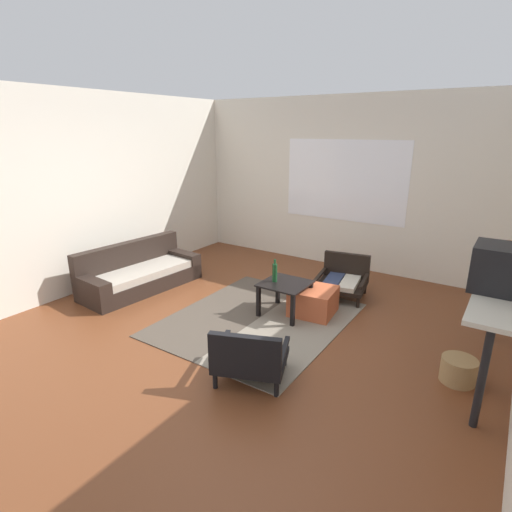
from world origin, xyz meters
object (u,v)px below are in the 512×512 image
Objects in this scene: armchair_by_window at (343,278)px; ottoman_orange at (313,301)px; glass_bottle at (275,272)px; armchair_striped_foreground at (249,357)px; clay_vase at (506,261)px; coffee_table at (285,289)px; console_shelf at (498,300)px; couch at (139,274)px; wicker_basket at (458,370)px; crt_television at (504,269)px.

armchair_by_window is 0.76m from ottoman_orange.
glass_bottle reaches higher than armchair_by_window.
clay_vase is at bearing 44.96° from armchair_striped_foreground.
console_shelf is at bearing -3.18° from coffee_table.
console_shelf is (1.90, -0.33, 0.60)m from ottoman_orange.
couch is 2.22× the size of armchair_striped_foreground.
couch is 3.19× the size of coffee_table.
console_shelf is (2.19, -0.12, 0.44)m from coffee_table.
wicker_basket is at bearing 33.44° from armchair_striped_foreground.
armchair_striped_foreground is 2.60m from clay_vase.
couch is 4.40m from console_shelf.
coffee_table is 2.24m from console_shelf.
couch is at bearing -169.91° from clay_vase.
armchair_by_window is 2.19m from console_shelf.
clay_vase is (0.00, 0.55, -0.08)m from crt_television.
coffee_table is 1.08× the size of ottoman_orange.
armchair_striped_foreground is 1.49m from glass_bottle.
armchair_striped_foreground is (2.59, -0.99, 0.04)m from couch.
wicker_basket is (-0.19, -0.18, -0.96)m from crt_television.
coffee_table is 1.03m from armchair_by_window.
wicker_basket is (1.63, -1.30, -0.14)m from armchair_by_window.
armchair_by_window reaches higher than wicker_basket.
crt_television is at bearing -90.33° from clay_vase.
ottoman_orange is 2.14m from crt_television.
crt_television is 1.70× the size of glass_bottle.
ottoman_orange is (2.45, 0.60, -0.04)m from couch.
clay_vase reaches higher than armchair_by_window.
console_shelf is (1.77, 1.26, 0.52)m from armchair_striped_foreground.
couch is 4.50m from clay_vase.
console_shelf is (1.83, -1.08, 0.52)m from armchair_by_window.
crt_television is at bearing -3.32° from glass_bottle.
armchair_by_window is at bearing 91.40° from armchair_striped_foreground.
crt_television reaches higher than armchair_by_window.
clay_vase reaches higher than glass_bottle.
clay_vase reaches higher than wicker_basket.
coffee_table reaches higher than wicker_basket.
clay_vase reaches higher than armchair_striped_foreground.
armchair_striped_foreground is at bearing -145.41° from crt_television.
coffee_table is 2.32m from clay_vase.
wicker_basket is (2.13, -0.31, -0.42)m from glass_bottle.
coffee_table is 0.70× the size of armchair_striped_foreground.
console_shelf is at bearing -90.00° from clay_vase.
glass_bottle is at bearing 112.23° from armchair_striped_foreground.
armchair_by_window is at bearing 149.30° from console_shelf.
console_shelf reaches higher than ottoman_orange.
coffee_table is at bearing 170.25° from wicker_basket.
couch is at bearing -151.88° from armchair_by_window.
armchair_striped_foreground reaches higher than wicker_basket.
armchair_striped_foreground is at bearing -67.77° from glass_bottle.
couch is 3.64× the size of crt_television.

